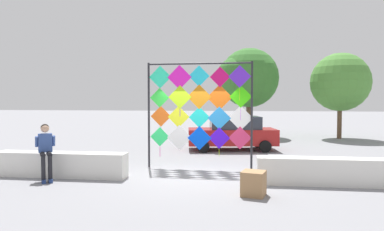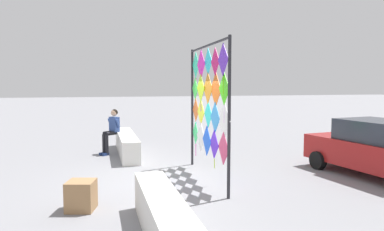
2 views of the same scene
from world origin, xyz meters
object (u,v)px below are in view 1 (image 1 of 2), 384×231
Objects in this scene: cardboard_box_large at (254,183)px; tree_far_right at (340,83)px; parked_car at (233,133)px; seated_vendor at (46,147)px; kite_display_rack at (200,106)px; tree_broadleaf at (249,76)px.

tree_far_right is (5.41, 12.83, 2.91)m from cardboard_box_large.
tree_far_right is at bearing 41.85° from parked_car.
tree_far_right is at bearing 47.47° from seated_vendor.
kite_display_rack is 3.86m from cardboard_box_large.
kite_display_rack is 0.64× the size of tree_broadleaf.
kite_display_rack is 0.70× the size of tree_far_right.
parked_car is (5.01, 6.63, -0.16)m from seated_vendor.
parked_car reaches higher than cardboard_box_large.
kite_display_rack is 4.74m from seated_vendor.
tree_far_right is at bearing 54.40° from kite_display_rack.
tree_far_right reaches higher than seated_vendor.
cardboard_box_large is at bearing -91.03° from tree_broadleaf.
tree_far_right is at bearing 67.16° from cardboard_box_large.
tree_far_right is (5.16, -0.57, -0.45)m from tree_broadleaf.
cardboard_box_large is at bearing -85.22° from parked_car.
seated_vendor is (-4.03, -2.24, -1.11)m from kite_display_rack.
cardboard_box_large is (1.60, -3.04, -1.75)m from kite_display_rack.
parked_car is 6.69m from tree_broadleaf.
tree_broadleaf is (0.86, 5.97, 2.89)m from parked_car.
tree_broadleaf reaches higher than parked_car.
kite_display_rack is at bearing -125.60° from tree_far_right.
tree_broadleaf reaches higher than tree_far_right.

